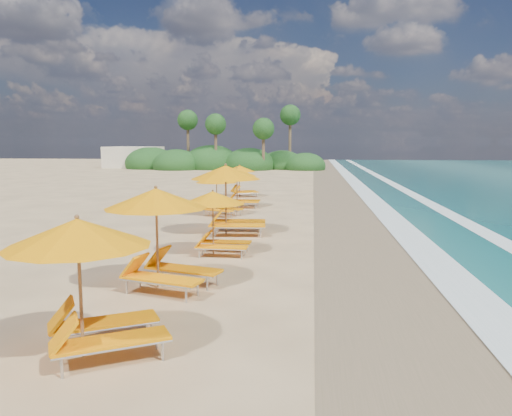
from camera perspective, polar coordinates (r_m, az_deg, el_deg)
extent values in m
plane|color=tan|center=(17.35, 0.00, -3.93)|extent=(160.00, 160.00, 0.00)
cube|color=#8B7153|center=(17.37, 13.26, -4.11)|extent=(4.00, 160.00, 0.01)
cube|color=white|center=(17.60, 18.13, -4.05)|extent=(1.20, 160.00, 0.01)
cylinder|color=olive|center=(8.55, -19.46, -8.80)|extent=(0.06, 0.06, 2.24)
cone|color=#FF9705|center=(8.34, -19.74, -2.66)|extent=(3.14, 3.14, 0.45)
sphere|color=olive|center=(8.30, -19.82, -0.96)|extent=(0.08, 0.08, 0.08)
cylinder|color=olive|center=(12.03, -11.24, -3.53)|extent=(0.06, 0.06, 2.35)
cone|color=#FF9705|center=(11.88, -11.37, 1.10)|extent=(3.01, 3.01, 0.47)
sphere|color=olive|center=(11.86, -11.40, 2.37)|extent=(0.08, 0.08, 0.08)
cylinder|color=olive|center=(15.44, -4.94, -1.76)|extent=(0.05, 0.05, 1.93)
cone|color=#FF9705|center=(15.33, -4.97, 1.20)|extent=(2.02, 2.02, 0.39)
sphere|color=olive|center=(15.31, -4.98, 2.00)|extent=(0.07, 0.07, 0.07)
cylinder|color=olive|center=(18.73, -3.46, 0.87)|extent=(0.06, 0.06, 2.55)
cone|color=#FF9705|center=(18.64, -3.49, 4.11)|extent=(2.85, 2.85, 0.51)
sphere|color=olive|center=(18.62, -3.50, 4.98)|extent=(0.09, 0.09, 0.09)
cylinder|color=olive|center=(23.61, -4.53, 1.47)|extent=(0.05, 0.05, 1.91)
cone|color=#FF9705|center=(23.54, -4.55, 3.38)|extent=(2.64, 2.64, 0.38)
sphere|color=olive|center=(23.52, -4.55, 3.90)|extent=(0.07, 0.07, 0.07)
cylinder|color=olive|center=(26.45, -2.18, 2.28)|extent=(0.05, 0.05, 2.04)
cone|color=#FF9705|center=(26.38, -2.19, 4.11)|extent=(2.11, 2.11, 0.41)
sphere|color=olive|center=(26.37, -2.19, 4.60)|extent=(0.07, 0.07, 0.07)
cylinder|color=olive|center=(31.49, -1.90, 3.06)|extent=(0.05, 0.05, 1.95)
cone|color=#FF9705|center=(31.44, -1.91, 4.54)|extent=(2.62, 2.62, 0.39)
sphere|color=olive|center=(31.43, -1.91, 4.93)|extent=(0.07, 0.07, 0.07)
ellipsoid|color=#163D14|center=(62.46, -0.80, 4.99)|extent=(6.40, 6.40, 4.16)
ellipsoid|color=#163D14|center=(64.26, -5.13, 5.11)|extent=(7.20, 7.20, 4.68)
ellipsoid|color=#163D14|center=(63.26, -9.06, 4.90)|extent=(6.00, 6.00, 3.90)
ellipsoid|color=#163D14|center=(64.08, 2.99, 4.98)|extent=(5.60, 5.60, 3.64)
ellipsoid|color=#163D14|center=(66.34, -11.94, 5.00)|extent=(6.60, 6.60, 4.29)
ellipsoid|color=#163D14|center=(61.97, 5.65, 4.81)|extent=(5.00, 5.00, 3.25)
cylinder|color=brown|center=(60.19, 0.85, 6.68)|extent=(0.36, 0.36, 5.00)
sphere|color=#163D14|center=(60.20, 0.86, 9.06)|extent=(2.60, 2.60, 2.60)
cylinder|color=brown|center=(62.05, -4.62, 6.96)|extent=(0.36, 0.36, 5.60)
sphere|color=#163D14|center=(62.08, -4.65, 9.55)|extent=(2.60, 2.60, 2.60)
cylinder|color=brown|center=(64.88, -7.77, 7.21)|extent=(0.36, 0.36, 6.20)
sphere|color=#163D14|center=(64.93, -7.82, 9.94)|extent=(2.60, 2.60, 2.60)
cylinder|color=brown|center=(63.96, 3.91, 7.52)|extent=(0.36, 0.36, 6.80)
sphere|color=#163D14|center=(64.04, 3.94, 10.57)|extent=(2.60, 2.60, 2.60)
cube|color=beige|center=(69.19, -13.80, 5.67)|extent=(7.00, 5.00, 2.80)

